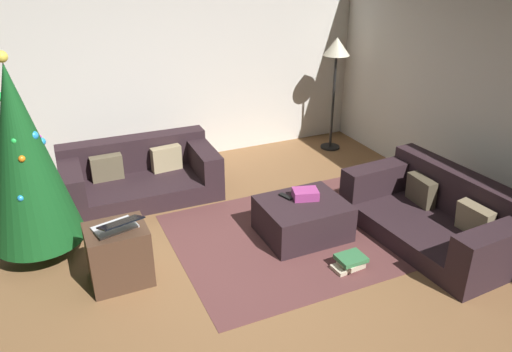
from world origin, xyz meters
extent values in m
plane|color=brown|center=(0.00, 0.00, 0.00)|extent=(6.40, 6.40, 0.00)
cube|color=silver|center=(0.00, 3.14, 1.30)|extent=(6.40, 0.12, 2.60)
cube|color=#2D1E23|center=(-0.32, 2.15, 0.11)|extent=(1.79, 0.99, 0.23)
cube|color=#2D1E23|center=(-0.31, 2.50, 0.43)|extent=(1.77, 0.29, 0.41)
cube|color=#2D1E23|center=(0.44, 2.13, 0.38)|extent=(0.26, 0.95, 0.31)
cube|color=#2D1E23|center=(-1.08, 2.17, 0.38)|extent=(0.26, 0.95, 0.31)
cube|color=tan|center=(0.04, 2.29, 0.38)|extent=(0.37, 0.15, 0.30)
cube|color=brown|center=(-0.66, 2.31, 0.38)|extent=(0.36, 0.13, 0.30)
cube|color=#2D1E23|center=(2.15, 0.01, 0.10)|extent=(1.10, 1.81, 0.20)
cube|color=#2D1E23|center=(2.53, 0.03, 0.43)|extent=(0.34, 1.77, 0.45)
cube|color=#2D1E23|center=(2.19, -0.75, 0.37)|extent=(1.01, 0.30, 0.33)
cube|color=#2D1E23|center=(2.11, 0.77, 0.37)|extent=(1.01, 0.30, 0.33)
cube|color=#8C7A5B|center=(2.35, -0.33, 0.35)|extent=(0.17, 0.37, 0.31)
cube|color=brown|center=(2.31, 0.37, 0.35)|extent=(0.16, 0.37, 0.31)
cube|color=#2D1E23|center=(1.01, 0.62, 0.19)|extent=(0.85, 0.71, 0.38)
cube|color=#B23F8C|center=(1.07, 0.69, 0.43)|extent=(0.30, 0.25, 0.10)
cube|color=black|center=(0.89, 0.79, 0.39)|extent=(0.09, 0.17, 0.02)
cylinder|color=brown|center=(-1.46, 1.34, 0.10)|extent=(0.10, 0.10, 0.19)
cone|color=#144F1E|center=(-1.46, 1.34, 1.04)|extent=(0.84, 0.84, 1.69)
sphere|color=red|center=(-1.64, 1.24, 0.92)|extent=(0.06, 0.06, 0.06)
sphere|color=#2699E5|center=(-1.29, 1.35, 1.15)|extent=(0.07, 0.07, 0.07)
sphere|color=yellow|center=(-1.59, 1.36, 1.31)|extent=(0.06, 0.06, 0.06)
sphere|color=#2699E5|center=(-1.54, 1.09, 0.76)|extent=(0.06, 0.06, 0.06)
sphere|color=green|center=(-1.53, 1.37, 1.58)|extent=(0.08, 0.08, 0.08)
sphere|color=green|center=(-1.50, 1.21, 1.24)|extent=(0.06, 0.06, 0.06)
sphere|color=#CC33BF|center=(-1.31, 1.39, 1.18)|extent=(0.05, 0.05, 0.05)
sphere|color=#2699E5|center=(-1.34, 1.27, 1.24)|extent=(0.08, 0.08, 0.08)
sphere|color=orange|center=(-1.47, 1.15, 1.10)|extent=(0.06, 0.06, 0.06)
sphere|color=#2699E5|center=(-1.59, 1.38, 1.28)|extent=(0.08, 0.08, 0.08)
sphere|color=#F2D84C|center=(-1.46, 1.34, 1.92)|extent=(0.10, 0.10, 0.10)
cube|color=#4C3323|center=(-0.85, 0.62, 0.27)|extent=(0.52, 0.44, 0.54)
cube|color=silver|center=(-0.85, 0.62, 0.55)|extent=(0.39, 0.30, 0.02)
cube|color=black|center=(-0.81, 0.48, 0.67)|extent=(0.39, 0.29, 0.09)
cube|color=beige|center=(1.10, -0.07, 0.02)|extent=(0.31, 0.19, 0.04)
cube|color=beige|center=(1.13, -0.09, 0.06)|extent=(0.24, 0.23, 0.05)
cube|color=#387A47|center=(1.13, -0.08, 0.11)|extent=(0.26, 0.22, 0.04)
cylinder|color=black|center=(2.56, 2.55, 0.01)|extent=(0.28, 0.28, 0.02)
cylinder|color=black|center=(2.56, 2.55, 0.68)|extent=(0.04, 0.04, 1.36)
cone|color=beige|center=(2.56, 2.55, 1.48)|extent=(0.36, 0.36, 0.24)
cube|color=brown|center=(1.01, 0.62, 0.00)|extent=(2.60, 2.00, 0.01)
camera|label=1|loc=(-1.25, -3.17, 2.76)|focal=34.62mm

